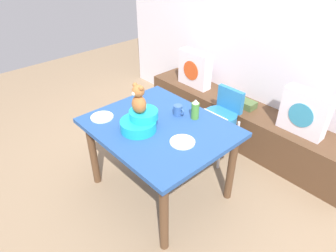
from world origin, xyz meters
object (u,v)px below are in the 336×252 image
object	(u,v)px
pillow_floral_right	(304,113)
infant_seat_teal	(140,122)
highchair	(221,116)
dinner_plate_far	(102,117)
dining_table	(160,135)
teddy_bear	(139,100)
coffee_mug	(178,110)
pillow_floral_left	(195,69)
book_stack	(246,104)
ketchup_bottle	(195,110)
dinner_plate_near	(182,142)

from	to	relation	value
pillow_floral_right	infant_seat_teal	xyz separation A→B (m)	(-0.76, -1.37, 0.13)
highchair	dinner_plate_far	xyz separation A→B (m)	(-0.48, -1.10, 0.22)
dining_table	dinner_plate_far	bearing A→B (deg)	-146.25
teddy_bear	coffee_mug	bearing A→B (deg)	82.92
pillow_floral_left	dinner_plate_far	world-z (taller)	pillow_floral_left
dining_table	book_stack	bearing A→B (deg)	87.74
infant_seat_teal	ketchup_bottle	distance (m)	0.50
pillow_floral_right	teddy_bear	size ratio (longest dim) A/B	1.76
infant_seat_teal	ketchup_bottle	world-z (taller)	ketchup_bottle
pillow_floral_left	dining_table	distance (m)	1.43
teddy_bear	ketchup_bottle	distance (m)	0.53
book_stack	highchair	distance (m)	0.44
infant_seat_teal	coffee_mug	bearing A→B (deg)	82.91
dinner_plate_near	dinner_plate_far	size ratio (longest dim) A/B	1.00
pillow_floral_left	pillow_floral_right	world-z (taller)	same
highchair	dinner_plate_far	size ratio (longest dim) A/B	3.95
book_stack	highchair	size ratio (longest dim) A/B	0.25
ketchup_bottle	dinner_plate_near	distance (m)	0.39
dinner_plate_near	dinner_plate_far	distance (m)	0.79
infant_seat_teal	teddy_bear	world-z (taller)	teddy_bear
coffee_mug	dinner_plate_near	world-z (taller)	coffee_mug
teddy_bear	ketchup_bottle	size ratio (longest dim) A/B	1.35
infant_seat_teal	coffee_mug	xyz separation A→B (m)	(0.05, 0.39, -0.02)
coffee_mug	dinner_plate_far	distance (m)	0.68
pillow_floral_right	dinner_plate_near	xyz separation A→B (m)	(-0.39, -1.25, 0.07)
pillow_floral_right	dinner_plate_near	bearing A→B (deg)	-107.18
highchair	coffee_mug	bearing A→B (deg)	-96.17
pillow_floral_left	dining_table	world-z (taller)	pillow_floral_left
pillow_floral_left	coffee_mug	distance (m)	1.22
dinner_plate_near	infant_seat_teal	bearing A→B (deg)	-161.53
dining_table	ketchup_bottle	world-z (taller)	ketchup_bottle
teddy_bear	dinner_plate_near	xyz separation A→B (m)	(0.37, 0.13, -0.27)
dining_table	dinner_plate_far	size ratio (longest dim) A/B	5.98
pillow_floral_left	infant_seat_teal	distance (m)	1.53
dinner_plate_near	coffee_mug	bearing A→B (deg)	140.95
dinner_plate_far	pillow_floral_left	bearing A→B (deg)	101.19
infant_seat_teal	dinner_plate_far	bearing A→B (deg)	-159.03
book_stack	teddy_bear	size ratio (longest dim) A/B	0.80
teddy_bear	highchair	bearing A→B (deg)	83.46
pillow_floral_right	dinner_plate_near	distance (m)	1.31
pillow_floral_right	book_stack	bearing A→B (deg)	178.13
dinner_plate_near	dinner_plate_far	bearing A→B (deg)	-160.27
highchair	infant_seat_teal	world-z (taller)	infant_seat_teal
pillow_floral_left	teddy_bear	world-z (taller)	teddy_bear
teddy_bear	pillow_floral_right	bearing A→B (deg)	61.07
dining_table	coffee_mug	size ratio (longest dim) A/B	9.96
infant_seat_teal	dining_table	bearing A→B (deg)	66.07
pillow_floral_right	highchair	xyz separation A→B (m)	(-0.65, -0.42, -0.16)
highchair	infant_seat_teal	bearing A→B (deg)	-96.55
book_stack	ketchup_bottle	bearing A→B (deg)	-85.60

